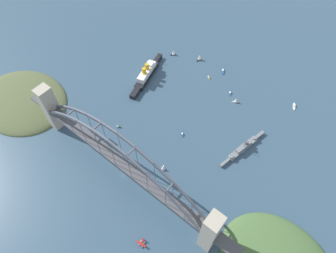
% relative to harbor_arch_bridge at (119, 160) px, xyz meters
% --- Properties ---
extents(ground_plane, '(1400.00, 1400.00, 0.00)m').
position_rel_harbor_arch_bridge_xyz_m(ground_plane, '(0.00, 0.00, -34.40)').
color(ground_plane, '#334C60').
extents(harbor_arch_bridge, '(286.79, 16.13, 78.61)m').
position_rel_harbor_arch_bridge_xyz_m(harbor_arch_bridge, '(0.00, 0.00, 0.00)').
color(harbor_arch_bridge, '#ADA38E').
rests_on(harbor_arch_bridge, ground).
extents(headland_west_shore, '(129.39, 105.16, 19.73)m').
position_rel_harbor_arch_bridge_xyz_m(headland_west_shore, '(-181.46, -7.82, -34.40)').
color(headland_west_shore, '#515B38').
rests_on(headland_west_shore, ground).
extents(ocean_liner, '(31.98, 90.39, 22.40)m').
position_rel_harbor_arch_bridge_xyz_m(ocean_liner, '(-81.36, 131.76, -27.90)').
color(ocean_liner, black).
rests_on(ocean_liner, ground).
extents(naval_cruiser, '(18.37, 73.00, 18.27)m').
position_rel_harbor_arch_bridge_xyz_m(naval_cruiser, '(86.08, 113.47, -31.02)').
color(naval_cruiser, slate).
rests_on(naval_cruiser, ground).
extents(seaplane_taxiing_near_bridge, '(10.77, 8.21, 5.11)m').
position_rel_harbor_arch_bridge_xyz_m(seaplane_taxiing_near_bridge, '(64.93, -41.74, -32.08)').
color(seaplane_taxiing_near_bridge, '#B7B7B2').
rests_on(seaplane_taxiing_near_bridge, ground).
extents(small_boat_0, '(5.99, 7.39, 7.65)m').
position_rel_harbor_arch_bridge_xyz_m(small_boat_0, '(29.63, 33.63, -30.79)').
color(small_boat_0, silver).
rests_on(small_boat_0, ground).
extents(small_boat_1, '(9.41, 11.49, 2.34)m').
position_rel_harbor_arch_bridge_xyz_m(small_boat_1, '(-3.75, 209.96, -33.54)').
color(small_boat_1, '#234C8C').
rests_on(small_boat_1, ground).
extents(small_boat_2, '(7.29, 5.92, 8.83)m').
position_rel_harbor_arch_bridge_xyz_m(small_boat_2, '(41.27, 171.19, -30.24)').
color(small_boat_2, silver).
rests_on(small_boat_2, ground).
extents(small_boat_3, '(6.57, 4.95, 2.10)m').
position_rel_harbor_arch_bridge_xyz_m(small_boat_3, '(-12.25, 186.15, -33.64)').
color(small_boat_3, gold).
rests_on(small_boat_3, ground).
extents(small_boat_4, '(7.09, 8.43, 9.64)m').
position_rel_harbor_arch_bridge_xyz_m(small_boat_4, '(-81.58, 193.22, -29.90)').
color(small_boat_4, black).
rests_on(small_boat_4, ground).
extents(small_boat_5, '(7.87, 10.64, 2.19)m').
position_rel_harbor_arch_bridge_xyz_m(small_boat_5, '(26.69, 180.51, -33.63)').
color(small_boat_5, '#234C8C').
rests_on(small_boat_5, ground).
extents(small_boat_6, '(7.97, 6.85, 2.20)m').
position_rel_harbor_arch_bridge_xyz_m(small_boat_6, '(17.23, 85.54, -33.59)').
color(small_boat_6, '#234C8C').
rests_on(small_boat_6, ground).
extents(small_boat_7, '(6.84, 12.58, 2.17)m').
position_rel_harbor_arch_bridge_xyz_m(small_boat_7, '(105.20, 213.11, -33.63)').
color(small_boat_7, silver).
rests_on(small_boat_7, ground).
extents(small_boat_8, '(6.00, 4.87, 6.16)m').
position_rel_harbor_arch_bridge_xyz_m(small_boat_8, '(-51.97, 43.57, -31.43)').
color(small_boat_8, '#2D6B3D').
rests_on(small_boat_8, ground).
extents(small_boat_9, '(6.00, 9.47, 11.14)m').
position_rel_harbor_arch_bridge_xyz_m(small_boat_9, '(-44.27, 208.55, -29.25)').
color(small_boat_9, black).
rests_on(small_boat_9, ground).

